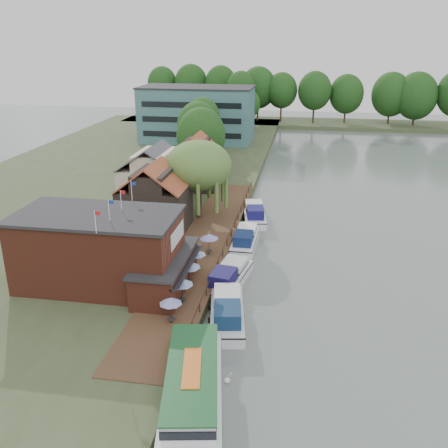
# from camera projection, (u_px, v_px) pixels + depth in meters

# --- Properties ---
(ground) EXTENTS (260.00, 260.00, 0.00)m
(ground) POSITION_uv_depth(u_px,v_px,m) (265.00, 300.00, 47.94)
(ground) COLOR #56645F
(ground) RESTS_ON ground
(land_bank) EXTENTS (50.00, 140.00, 1.00)m
(land_bank) POSITION_uv_depth(u_px,v_px,m) (107.00, 182.00, 84.71)
(land_bank) COLOR #384728
(land_bank) RESTS_ON ground
(quay_deck) EXTENTS (6.00, 50.00, 0.10)m
(quay_deck) POSITION_uv_depth(u_px,v_px,m) (204.00, 245.00, 58.04)
(quay_deck) COLOR #47301E
(quay_deck) RESTS_ON land_bank
(quay_rail) EXTENTS (0.20, 49.00, 1.00)m
(quay_rail) POSITION_uv_depth(u_px,v_px,m) (228.00, 241.00, 57.92)
(quay_rail) COLOR black
(quay_rail) RESTS_ON land_bank
(pub) EXTENTS (20.00, 11.00, 7.30)m
(pub) POSITION_uv_depth(u_px,v_px,m) (119.00, 250.00, 47.55)
(pub) COLOR maroon
(pub) RESTS_ON land_bank
(hotel_block) EXTENTS (25.40, 12.40, 12.30)m
(hotel_block) POSITION_uv_depth(u_px,v_px,m) (197.00, 114.00, 113.39)
(hotel_block) COLOR #38666B
(hotel_block) RESTS_ON land_bank
(cottage_a) EXTENTS (8.60, 7.60, 8.50)m
(cottage_a) POSITION_uv_depth(u_px,v_px,m) (155.00, 197.00, 61.33)
(cottage_a) COLOR black
(cottage_a) RESTS_ON land_bank
(cottage_b) EXTENTS (9.60, 8.60, 8.50)m
(cottage_b) POSITION_uv_depth(u_px,v_px,m) (155.00, 175.00, 71.02)
(cottage_b) COLOR beige
(cottage_b) RESTS_ON land_bank
(cottage_c) EXTENTS (7.60, 7.60, 8.50)m
(cottage_c) POSITION_uv_depth(u_px,v_px,m) (196.00, 161.00, 78.70)
(cottage_c) COLOR black
(cottage_c) RESTS_ON land_bank
(willow) EXTENTS (8.60, 8.60, 10.43)m
(willow) POSITION_uv_depth(u_px,v_px,m) (199.00, 180.00, 64.90)
(willow) COLOR #476B2D
(willow) RESTS_ON land_bank
(umbrella_0) EXTENTS (1.95, 1.95, 2.38)m
(umbrella_0) POSITION_uv_depth(u_px,v_px,m) (171.00, 310.00, 41.77)
(umbrella_0) COLOR navy
(umbrella_0) RESTS_ON quay_deck
(umbrella_1) EXTENTS (2.10, 2.10, 2.38)m
(umbrella_1) POSITION_uv_depth(u_px,v_px,m) (182.00, 291.00, 44.95)
(umbrella_1) COLOR navy
(umbrella_1) RESTS_ON quay_deck
(umbrella_2) EXTENTS (2.36, 2.36, 2.38)m
(umbrella_2) POSITION_uv_depth(u_px,v_px,m) (189.00, 273.00, 48.28)
(umbrella_2) COLOR navy
(umbrella_2) RESTS_ON quay_deck
(umbrella_3) EXTENTS (2.13, 2.13, 2.38)m
(umbrella_3) POSITION_uv_depth(u_px,v_px,m) (196.00, 260.00, 51.03)
(umbrella_3) COLOR #1B4C98
(umbrella_3) RESTS_ON quay_deck
(umbrella_4) EXTENTS (2.10, 2.10, 2.38)m
(umbrella_4) POSITION_uv_depth(u_px,v_px,m) (209.00, 244.00, 55.07)
(umbrella_4) COLOR #1B1C95
(umbrella_4) RESTS_ON quay_deck
(cruiser_0) EXTENTS (4.95, 10.60, 2.48)m
(cruiser_0) POSITION_uv_depth(u_px,v_px,m) (227.00, 308.00, 44.11)
(cruiser_0) COLOR silver
(cruiser_0) RESTS_ON ground
(cruiser_1) EXTENTS (4.68, 10.15, 2.36)m
(cruiser_1) POSITION_uv_depth(u_px,v_px,m) (229.00, 274.00, 50.51)
(cruiser_1) COLOR white
(cruiser_1) RESTS_ON ground
(cruiser_2) EXTENTS (3.13, 9.57, 2.30)m
(cruiser_2) POSITION_uv_depth(u_px,v_px,m) (245.00, 237.00, 60.01)
(cruiser_2) COLOR white
(cruiser_2) RESTS_ON ground
(cruiser_3) EXTENTS (4.77, 10.26, 2.39)m
(cruiser_3) POSITION_uv_depth(u_px,v_px,m) (254.00, 212.00, 68.50)
(cruiser_3) COLOR white
(cruiser_3) RESTS_ON ground
(tour_boat) EXTENTS (6.72, 15.25, 3.22)m
(tour_boat) POSITION_uv_depth(u_px,v_px,m) (192.00, 394.00, 33.04)
(tour_boat) COLOR silver
(tour_boat) RESTS_ON ground
(swan) EXTENTS (0.44, 0.44, 0.44)m
(swan) POSITION_uv_depth(u_px,v_px,m) (227.00, 380.00, 36.51)
(swan) COLOR white
(swan) RESTS_ON ground
(bank_tree_0) EXTENTS (8.55, 8.55, 11.45)m
(bank_tree_0) POSITION_uv_depth(u_px,v_px,m) (201.00, 140.00, 87.02)
(bank_tree_0) COLOR #143811
(bank_tree_0) RESTS_ON land_bank
(bank_tree_1) EXTENTS (7.89, 7.89, 11.41)m
(bank_tree_1) POSITION_uv_depth(u_px,v_px,m) (198.00, 132.00, 94.89)
(bank_tree_1) COLOR #143811
(bank_tree_1) RESTS_ON land_bank
(bank_tree_2) EXTENTS (7.03, 7.03, 11.28)m
(bank_tree_2) POSITION_uv_depth(u_px,v_px,m) (203.00, 125.00, 102.33)
(bank_tree_2) COLOR #143811
(bank_tree_2) RESTS_ON land_bank
(bank_tree_3) EXTENTS (6.76, 6.76, 10.76)m
(bank_tree_3) POSITION_uv_depth(u_px,v_px,m) (222.00, 114.00, 118.59)
(bank_tree_3) COLOR #143811
(bank_tree_3) RESTS_ON land_bank
(bank_tree_4) EXTENTS (6.15, 6.15, 10.20)m
(bank_tree_4) POSITION_uv_depth(u_px,v_px,m) (248.00, 110.00, 126.22)
(bank_tree_4) COLOR #143811
(bank_tree_4) RESTS_ON land_bank
(bank_tree_5) EXTENTS (7.64, 7.64, 14.15)m
(bank_tree_5) POSITION_uv_depth(u_px,v_px,m) (241.00, 98.00, 135.15)
(bank_tree_5) COLOR #143811
(bank_tree_5) RESTS_ON land_bank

